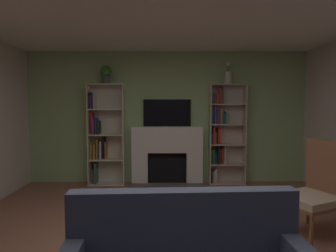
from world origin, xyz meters
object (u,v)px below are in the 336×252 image
(fireplace, at_px, (167,153))
(bookshelf_left, at_px, (103,137))
(potted_plant, at_px, (106,74))
(armchair, at_px, (316,190))
(tv, at_px, (167,113))
(vase_with_flowers, at_px, (228,76))
(bookshelf_right, at_px, (223,134))

(fireplace, relative_size, bookshelf_left, 0.76)
(potted_plant, distance_m, armchair, 4.10)
(tv, relative_size, armchair, 0.83)
(fireplace, relative_size, vase_with_flowers, 3.40)
(bookshelf_left, height_order, vase_with_flowers, vase_with_flowers)
(fireplace, distance_m, vase_with_flowers, 1.90)
(bookshelf_left, relative_size, armchair, 1.73)
(fireplace, height_order, bookshelf_left, bookshelf_left)
(potted_plant, bearing_deg, fireplace, 1.46)
(fireplace, distance_m, bookshelf_right, 1.16)
(bookshelf_left, distance_m, vase_with_flowers, 2.69)
(fireplace, xyz_separation_m, armchair, (1.76, -2.40, -0.06))
(fireplace, xyz_separation_m, vase_with_flowers, (1.17, -0.03, 1.50))
(fireplace, distance_m, bookshelf_left, 1.29)
(tv, xyz_separation_m, armchair, (1.76, -2.49, -0.85))
(bookshelf_right, xyz_separation_m, potted_plant, (-2.26, -0.05, 1.16))
(bookshelf_right, xyz_separation_m, vase_with_flowers, (0.08, -0.05, 1.12))
(fireplace, xyz_separation_m, bookshelf_left, (-1.25, 0.00, 0.32))
(vase_with_flowers, bearing_deg, tv, 174.10)
(vase_with_flowers, relative_size, armchair, 0.39)
(potted_plant, bearing_deg, tv, 5.86)
(potted_plant, distance_m, vase_with_flowers, 2.34)
(vase_with_flowers, bearing_deg, fireplace, 178.50)
(bookshelf_right, height_order, armchair, bookshelf_right)
(vase_with_flowers, xyz_separation_m, armchair, (0.59, -2.37, -1.56))
(tv, relative_size, bookshelf_left, 0.48)
(tv, relative_size, vase_with_flowers, 2.13)
(tv, distance_m, bookshelf_right, 1.16)
(armchair, bearing_deg, bookshelf_left, 141.42)
(fireplace, xyz_separation_m, potted_plant, (-1.17, -0.03, 1.54))
(potted_plant, xyz_separation_m, armchair, (2.93, -2.37, -1.60))
(bookshelf_left, relative_size, vase_with_flowers, 4.47)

